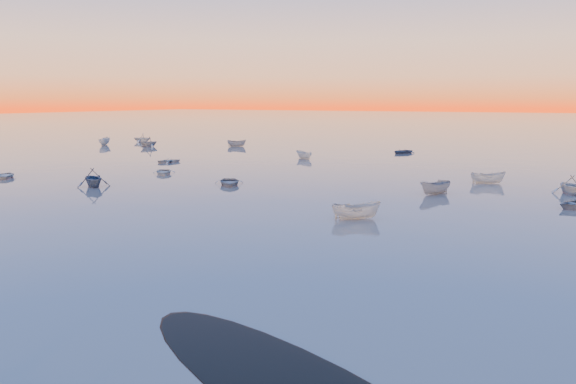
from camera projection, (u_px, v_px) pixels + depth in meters
The scene contains 5 objects.
ground at pixel (445, 145), 111.26m from camera, with size 600.00×600.00×0.00m, color slate.
moored_fleet at pixel (365, 172), 70.04m from camera, with size 124.00×58.00×1.20m, color beige, non-canonical shape.
boat_near_left at pixel (164, 174), 67.98m from camera, with size 3.76×1.57×0.94m, color beige.
boat_near_center at pixel (356, 219), 42.50m from camera, with size 3.79×1.60×1.31m, color beige.
boat_near_right at pixel (570, 194), 53.77m from camera, with size 3.95×1.78×1.38m, color beige.
Camera 1 is at (23.25, -13.21, 8.96)m, focal length 35.00 mm.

